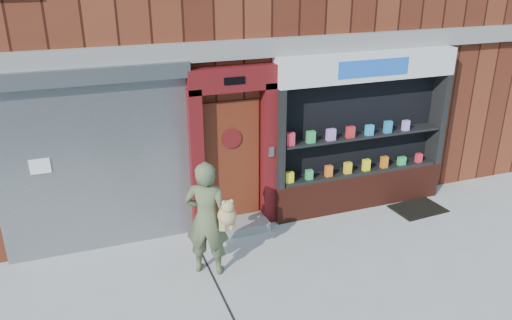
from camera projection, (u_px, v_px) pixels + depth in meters
ground at (318, 273)px, 7.70m from camera, size 80.00×80.00×0.00m
shutter_bay at (94, 151)px, 7.77m from camera, size 3.10×0.30×3.04m
red_door_bay at (233, 150)px, 8.53m from camera, size 1.52×0.58×2.90m
pharmacy_bay at (361, 139)px, 9.32m from camera, size 3.50×0.41×3.00m
woman at (208, 218)px, 7.41m from camera, size 0.80×0.70×1.82m
doormat at (418, 209)px, 9.65m from camera, size 1.01×0.74×0.02m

